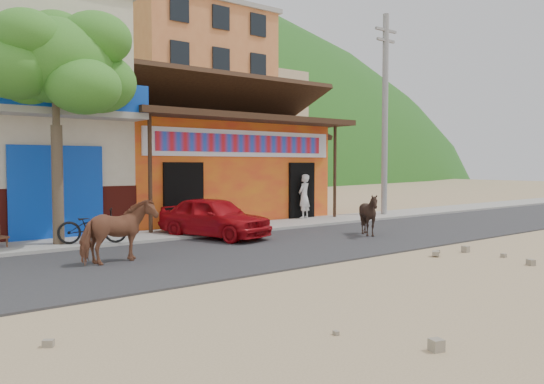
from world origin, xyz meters
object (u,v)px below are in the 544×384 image
(cow_dark, at_px, (369,215))
(scooter, at_px, (93,226))
(cow_tan, at_px, (118,231))
(red_car, at_px, (214,217))
(pedestrian, at_px, (304,196))
(utility_pole, at_px, (385,115))
(tree, at_px, (56,125))

(cow_dark, xyz_separation_m, scooter, (-7.08, 2.98, -0.09))
(cow_tan, relative_size, cow_dark, 1.28)
(red_car, height_order, scooter, red_car)
(red_car, distance_m, pedestrian, 5.45)
(pedestrian, bearing_deg, red_car, -0.99)
(utility_pole, bearing_deg, cow_tan, -165.25)
(cow_tan, xyz_separation_m, pedestrian, (8.75, 3.98, 0.23))
(tree, distance_m, pedestrian, 9.40)
(red_car, height_order, pedestrian, pedestrian)
(cow_dark, bearing_deg, cow_tan, -108.40)
(red_car, bearing_deg, cow_dark, -49.96)
(tree, distance_m, red_car, 4.82)
(tree, distance_m, cow_tan, 3.92)
(cow_tan, xyz_separation_m, scooter, (0.34, 2.58, -0.15))
(tree, xyz_separation_m, scooter, (0.69, -0.50, -2.55))
(utility_pole, height_order, pedestrian, utility_pole)
(cow_tan, relative_size, scooter, 0.93)
(utility_pole, distance_m, cow_tan, 13.32)
(red_car, bearing_deg, pedestrian, 3.71)
(cow_tan, xyz_separation_m, cow_dark, (7.43, -0.40, -0.05))
(utility_pole, distance_m, cow_dark, 7.12)
(cow_dark, xyz_separation_m, red_car, (-3.78, 2.48, -0.03))
(scooter, bearing_deg, tree, 79.21)
(tree, distance_m, utility_pole, 12.84)
(tree, height_order, scooter, tree)
(tree, bearing_deg, utility_pole, 0.90)
(cow_tan, relative_size, red_car, 0.46)
(utility_pole, relative_size, pedestrian, 4.86)
(utility_pole, distance_m, red_car, 9.54)
(utility_pole, height_order, cow_dark, utility_pole)
(pedestrian, bearing_deg, utility_pole, 147.87)
(pedestrian, bearing_deg, scooter, -11.96)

